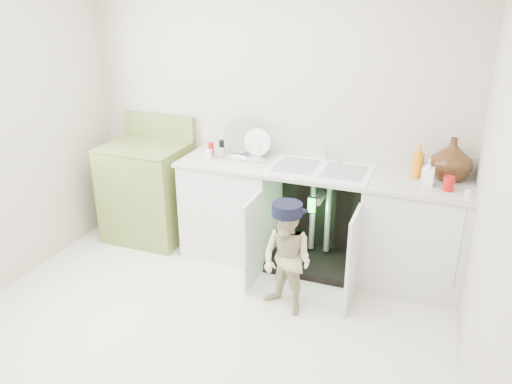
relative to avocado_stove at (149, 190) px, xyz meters
The scene contains 5 objects.
ground 1.70m from the avocado_stove, 46.41° to the right, with size 3.50×3.50×0.00m, color beige.
room_shell 1.80m from the avocado_stove, 46.41° to the right, with size 6.00×5.50×1.26m.
counter_run 1.71m from the avocado_stove, ahead, with size 2.44×1.02×1.23m.
avocado_stove is the anchor object (origin of this frame).
repair_worker 1.79m from the avocado_stove, 23.89° to the right, with size 0.51×0.64×0.87m.
Camera 1 is at (1.45, -2.63, 2.28)m, focal length 35.00 mm.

